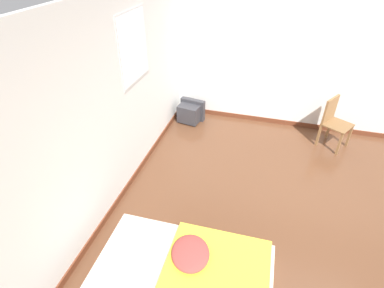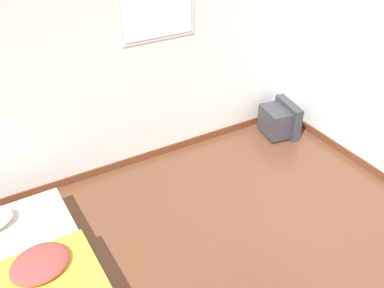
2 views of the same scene
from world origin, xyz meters
The scene contains 3 objects.
wall_back centered at (0.01, 2.73, 1.29)m, with size 7.68×0.08×2.60m.
mattress_bed centered at (-1.03, 1.48, 0.15)m, with size 1.08×1.83×0.38m.
crt_tv centered at (2.26, 2.36, 0.20)m, with size 0.44×0.50×0.42m.
Camera 2 is at (-0.99, -1.06, 2.92)m, focal length 40.00 mm.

